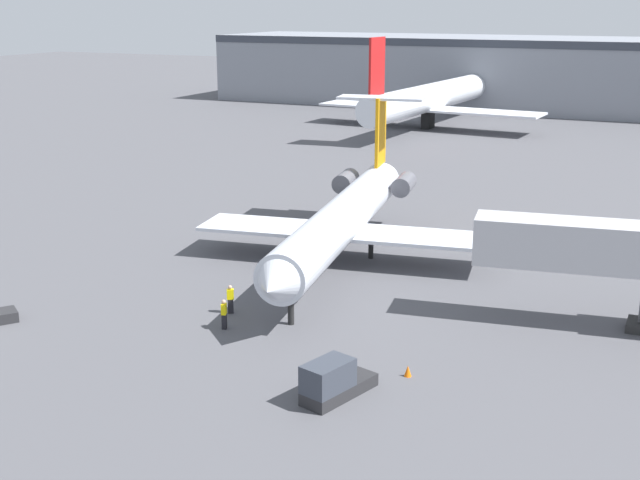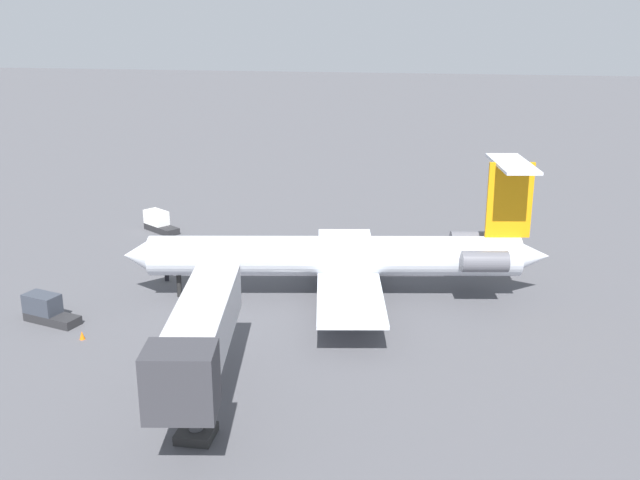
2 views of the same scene
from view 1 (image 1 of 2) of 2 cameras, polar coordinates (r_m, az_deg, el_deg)
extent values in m
cube|color=#4C4C51|center=(53.85, 0.85, -2.78)|extent=(400.00, 400.00, 0.10)
cylinder|color=silver|center=(56.04, 1.52, 1.43)|extent=(7.11, 26.97, 2.89)
cone|color=silver|center=(42.96, -3.17, -3.13)|extent=(3.06, 2.61, 2.75)
cone|color=silver|center=(69.66, 4.43, 4.26)|extent=(2.84, 2.96, 2.46)
cube|color=silver|center=(56.24, 7.24, 0.15)|extent=(9.93, 5.83, 0.24)
cube|color=silver|center=(58.80, -3.50, 0.95)|extent=(9.93, 5.83, 0.24)
cylinder|color=#595960|center=(65.41, 5.77, 3.82)|extent=(1.99, 3.40, 1.50)
cylinder|color=#595960|center=(66.35, 1.77, 4.07)|extent=(1.99, 3.40, 1.50)
cube|color=orange|center=(67.10, 4.18, 7.45)|extent=(0.74, 3.20, 5.46)
cube|color=silver|center=(66.77, 4.22, 9.68)|extent=(7.09, 3.45, 0.20)
cylinder|color=black|center=(46.25, -2.01, -4.77)|extent=(0.36, 0.36, 1.76)
cylinder|color=black|center=(58.18, 3.51, -0.42)|extent=(0.36, 0.36, 1.76)
cylinder|color=black|center=(58.91, 0.47, -0.18)|extent=(0.36, 0.36, 1.76)
cube|color=#ADADB2|center=(47.33, 18.10, -0.37)|extent=(12.72, 4.47, 2.60)
cube|color=black|center=(48.28, -6.15, -4.52)|extent=(0.40, 0.38, 0.85)
cube|color=yellow|center=(48.03, -6.17, -3.71)|extent=(0.48, 0.44, 0.60)
sphere|color=tan|center=(47.89, -6.19, -3.24)|extent=(0.24, 0.24, 0.24)
cube|color=black|center=(46.06, -6.58, -5.56)|extent=(0.33, 0.38, 0.85)
cube|color=yellow|center=(45.80, -6.60, -4.72)|extent=(0.38, 0.46, 0.60)
sphere|color=tan|center=(45.66, -6.62, -4.22)|extent=(0.24, 0.24, 0.24)
cube|color=#262628|center=(38.42, 1.34, -10.19)|extent=(2.48, 4.23, 0.60)
cube|color=#333842|center=(37.46, 0.55, -9.29)|extent=(2.02, 2.70, 1.30)
cone|color=orange|center=(40.46, 6.04, -8.92)|extent=(0.36, 0.36, 0.55)
cube|color=gray|center=(146.98, 16.97, 10.79)|extent=(123.49, 24.03, 11.70)
cube|color=#333842|center=(134.99, 16.40, 12.68)|extent=(123.49, 0.60, 1.20)
cylinder|color=silver|center=(120.52, 7.46, 9.64)|extent=(6.82, 38.80, 3.89)
cube|color=red|center=(104.22, 3.92, 11.79)|extent=(0.60, 4.01, 7.00)
cube|color=silver|center=(120.69, 7.43, 8.91)|extent=(32.80, 8.45, 0.30)
cube|color=black|center=(120.90, 7.40, 8.16)|extent=(1.20, 2.80, 2.40)
camera|label=2|loc=(64.12, 53.39, 12.56)|focal=41.49mm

